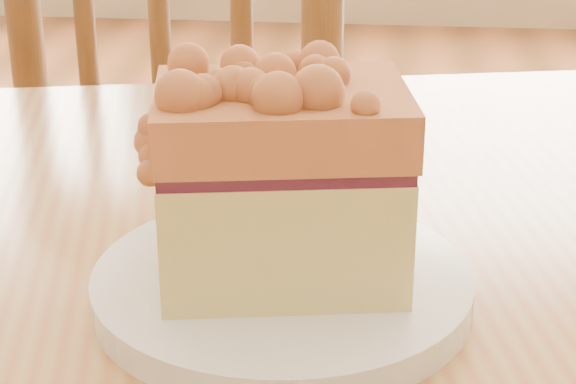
# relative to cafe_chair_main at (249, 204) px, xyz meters

# --- Properties ---
(cafe_chair_main) EXTENTS (0.60, 0.60, 1.01)m
(cafe_chair_main) POSITION_rel_cafe_chair_main_xyz_m (0.00, 0.00, 0.00)
(cafe_chair_main) COLOR brown
(cafe_chair_main) RESTS_ON ground
(plate) EXTENTS (0.20, 0.20, 0.02)m
(plate) POSITION_rel_cafe_chair_main_xyz_m (0.11, -0.66, 0.25)
(plate) COLOR white
(plate) RESTS_ON cafe_table_main
(cake_slice) EXTENTS (0.14, 0.11, 0.12)m
(cake_slice) POSITION_rel_cafe_chair_main_xyz_m (0.11, -0.66, 0.31)
(cake_slice) COLOR #C8BF71
(cake_slice) RESTS_ON plate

